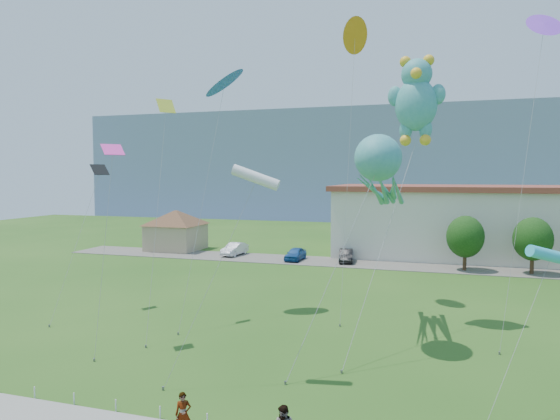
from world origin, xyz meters
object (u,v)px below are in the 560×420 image
Objects in this scene: octopus_kite at (380,171)px; teddy_bear_kite at (416,98)px; parked_car_silver at (235,249)px; pavilion at (176,226)px; pedestrian_left at (183,414)px; parked_car_blue at (295,254)px; parked_car_black at (346,256)px.

teddy_bear_kite reaches higher than octopus_kite.
parked_car_silver is 32.55m from teddy_bear_kite.
pavilion is 5.91× the size of pedestrian_left.
pedestrian_left is 0.12× the size of octopus_kite.
pedestrian_left is at bearing -60.78° from pavilion.
parked_car_silver is 0.35× the size of octopus_kite.
pavilion is at bearing 173.61° from parked_car_silver.
teddy_bear_kite is (21.01, -20.89, 13.47)m from parked_car_silver.
octopus_kite reaches higher than parked_car_blue.
pavilion is 0.74× the size of octopus_kite.
parked_car_blue is at bearing -11.10° from pavilion.
parked_car_black is at bearing 63.61° from pedestrian_left.
parked_car_blue is at bearing -2.25° from parked_car_silver.
pavilion is at bearing 92.05° from pedestrian_left.
pedestrian_left is at bearing -113.19° from octopus_kite.
teddy_bear_kite reaches higher than parked_car_silver.
teddy_bear_kite is (13.27, -19.68, 13.51)m from parked_car_blue.
teddy_bear_kite reaches higher than parked_car_black.
parked_car_blue is 0.97× the size of parked_car_black.
parked_car_silver is 0.26× the size of teddy_bear_kite.
teddy_bear_kite is at bearing -38.21° from parked_car_silver.
parked_car_black is 26.97m from octopus_kite.
pedestrian_left is 23.09m from teddy_bear_kite.
octopus_kite is (6.03, -24.73, 8.92)m from parked_car_black.
teddy_bear_kite is (7.75, -20.24, 13.51)m from parked_car_black.
parked_car_black is (13.26, -0.65, -0.03)m from parked_car_silver.
pedestrian_left is 0.39× the size of parked_car_blue.
teddy_bear_kite reaches higher than parked_car_blue.
pedestrian_left is (22.54, -40.29, -2.14)m from pavilion.
pedestrian_left is 0.36× the size of parked_car_silver.
pavilion is 39.22m from teddy_bear_kite.
octopus_kite is at bearing -110.96° from teddy_bear_kite.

